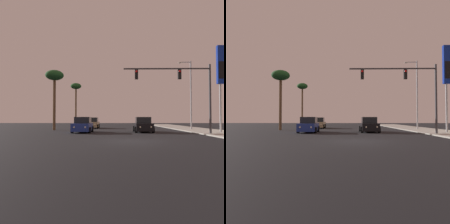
# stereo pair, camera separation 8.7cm
# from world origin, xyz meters

# --- Properties ---
(ground_plane) EXTENTS (120.00, 120.00, 0.00)m
(ground_plane) POSITION_xyz_m (0.00, 0.00, 0.00)
(ground_plane) COLOR black
(sidewalk_right) EXTENTS (5.00, 60.00, 0.12)m
(sidewalk_right) POSITION_xyz_m (9.50, 10.00, 0.06)
(sidewalk_right) COLOR #9E998E
(sidewalk_right) RESTS_ON ground
(car_tan) EXTENTS (2.04, 4.33, 1.68)m
(car_tan) POSITION_xyz_m (-4.72, 19.96, 0.76)
(car_tan) COLOR tan
(car_tan) RESTS_ON ground
(car_blue) EXTENTS (2.04, 4.32, 1.68)m
(car_blue) POSITION_xyz_m (-4.67, 9.22, 0.76)
(car_blue) COLOR navy
(car_blue) RESTS_ON ground
(car_black) EXTENTS (2.04, 4.33, 1.68)m
(car_black) POSITION_xyz_m (1.99, 9.96, 0.76)
(car_black) COLOR black
(car_black) RESTS_ON ground
(traffic_light_mast) EXTENTS (8.22, 0.36, 6.50)m
(traffic_light_mast) POSITION_xyz_m (5.38, 5.98, 4.77)
(traffic_light_mast) COLOR #38383D
(traffic_light_mast) RESTS_ON sidewalk_right
(street_lamp) EXTENTS (1.74, 0.24, 9.00)m
(street_lamp) POSITION_xyz_m (8.71, 14.20, 5.12)
(street_lamp) COLOR #99999E
(street_lamp) RESTS_ON sidewalk_right
(palm_tree_far) EXTENTS (2.40, 2.40, 9.46)m
(palm_tree_far) POSITION_xyz_m (-9.93, 34.00, 8.22)
(palm_tree_far) COLOR brown
(palm_tree_far) RESTS_ON ground
(palm_tree_near) EXTENTS (2.40, 2.40, 7.90)m
(palm_tree_near) POSITION_xyz_m (-9.15, 14.00, 6.84)
(palm_tree_near) COLOR brown
(palm_tree_near) RESTS_ON ground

